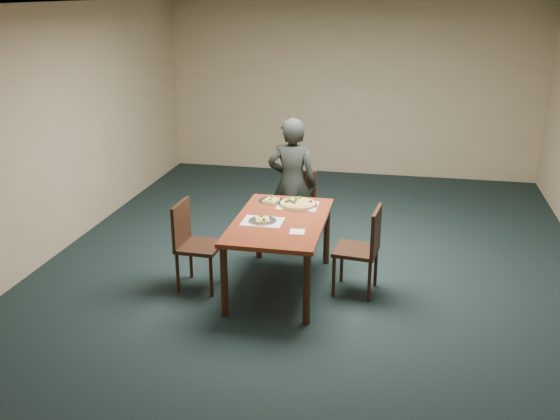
% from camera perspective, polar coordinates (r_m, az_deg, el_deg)
% --- Properties ---
extents(ground, '(8.00, 8.00, 0.00)m').
position_cam_1_polar(ground, '(6.89, 2.92, -5.65)').
color(ground, black).
rests_on(ground, ground).
extents(room_shell, '(8.00, 8.00, 8.00)m').
position_cam_1_polar(room_shell, '(6.34, 3.20, 8.72)').
color(room_shell, tan).
rests_on(room_shell, ground).
extents(dining_table, '(0.90, 1.50, 0.75)m').
position_cam_1_polar(dining_table, '(6.28, 0.00, -1.65)').
color(dining_table, '#602313').
rests_on(dining_table, ground).
extents(chair_far, '(0.48, 0.48, 0.91)m').
position_cam_1_polar(chair_far, '(7.40, 1.48, 0.51)').
color(chair_far, black).
rests_on(chair_far, ground).
extents(chair_left, '(0.44, 0.44, 0.91)m').
position_cam_1_polar(chair_left, '(6.42, -8.03, -2.73)').
color(chair_left, black).
rests_on(chair_left, ground).
extents(chair_right, '(0.47, 0.47, 0.91)m').
position_cam_1_polar(chair_right, '(6.28, 7.69, -3.23)').
color(chair_right, black).
rests_on(chair_right, ground).
extents(diner, '(0.59, 0.40, 1.57)m').
position_cam_1_polar(diner, '(7.28, 1.11, 2.40)').
color(diner, black).
rests_on(diner, ground).
extents(placemat_main, '(0.42, 0.32, 0.00)m').
position_cam_1_polar(placemat_main, '(6.65, 1.64, 0.43)').
color(placemat_main, white).
rests_on(placemat_main, dining_table).
extents(placemat_near, '(0.40, 0.30, 0.00)m').
position_cam_1_polar(placemat_near, '(6.19, -1.61, -1.05)').
color(placemat_near, white).
rests_on(placemat_near, dining_table).
extents(pizza_pan, '(0.41, 0.41, 0.07)m').
position_cam_1_polar(pizza_pan, '(6.64, 1.61, 0.61)').
color(pizza_pan, silver).
rests_on(pizza_pan, dining_table).
extents(slice_plate_near, '(0.28, 0.28, 0.06)m').
position_cam_1_polar(slice_plate_near, '(6.19, -1.61, -0.94)').
color(slice_plate_near, silver).
rests_on(slice_plate_near, dining_table).
extents(slice_plate_far, '(0.28, 0.28, 0.06)m').
position_cam_1_polar(slice_plate_far, '(6.77, -0.81, 0.89)').
color(slice_plate_far, silver).
rests_on(slice_plate_far, dining_table).
extents(napkin, '(0.15, 0.15, 0.01)m').
position_cam_1_polar(napkin, '(5.92, 1.58, -2.01)').
color(napkin, white).
rests_on(napkin, dining_table).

